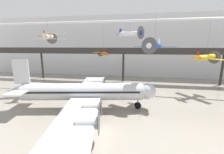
{
  "coord_description": "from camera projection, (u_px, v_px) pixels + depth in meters",
  "views": [
    {
      "loc": [
        4.83,
        -18.4,
        11.95
      ],
      "look_at": [
        -0.19,
        10.56,
        5.82
      ],
      "focal_mm": 24.0,
      "sensor_mm": 36.0,
      "label": 1
    }
  ],
  "objects": [
    {
      "name": "suspended_plane_yellow_lowwing",
      "position": [
        206.0,
        57.0,
        35.59
      ],
      "size": [
        7.35,
        7.88,
        10.44
      ],
      "rotation": [
        0.0,
        0.0,
        0.65
      ],
      "color": "yellow"
    },
    {
      "name": "suspended_plane_cream_biplane",
      "position": [
        48.0,
        37.0,
        35.95
      ],
      "size": [
        7.84,
        6.59,
        5.74
      ],
      "rotation": [
        0.0,
        0.0,
        1.85
      ],
      "color": "beige"
    },
    {
      "name": "stanchion_barrier",
      "position": [
        140.0,
        117.0,
        25.0
      ],
      "size": [
        0.36,
        0.36,
        1.08
      ],
      "color": "#B2B5BA",
      "rests_on": "ground"
    },
    {
      "name": "mezzanine_walkway",
      "position": [
        123.0,
        53.0,
        48.75
      ],
      "size": [
        110.0,
        3.2,
        11.38
      ],
      "color": "#2D2B28",
      "rests_on": "ground"
    },
    {
      "name": "ceiling_truss_beam",
      "position": [
        121.0,
        21.0,
        40.2
      ],
      "size": [
        120.0,
        0.6,
        0.6
      ],
      "color": "silver"
    },
    {
      "name": "ground_plane",
      "position": [
        101.0,
        133.0,
        20.99
      ],
      "size": [
        260.0,
        260.0,
        0.0
      ],
      "primitive_type": "plane",
      "color": "gray"
    },
    {
      "name": "suspended_plane_blue_trainer",
      "position": [
        155.0,
        45.0,
        29.84
      ],
      "size": [
        8.28,
        7.19,
        7.69
      ],
      "rotation": [
        0.0,
        0.0,
        4.31
      ],
      "color": "#1E4CAD"
    },
    {
      "name": "airliner_silver_main",
      "position": [
        82.0,
        92.0,
        28.23
      ],
      "size": [
        28.18,
        32.38,
        9.56
      ],
      "rotation": [
        0.0,
        0.0,
        0.18
      ],
      "color": "silver",
      "rests_on": "ground"
    },
    {
      "name": "hangar_back_wall",
      "position": [
        126.0,
        46.0,
        59.47
      ],
      "size": [
        140.0,
        3.0,
        23.58
      ],
      "color": "silver",
      "rests_on": "ground"
    },
    {
      "name": "suspended_plane_orange_highwing",
      "position": [
        104.0,
        53.0,
        47.77
      ],
      "size": [
        6.1,
        5.65,
        9.54
      ],
      "rotation": [
        0.0,
        0.0,
        2.19
      ],
      "color": "orange"
    },
    {
      "name": "suspended_plane_white_twin",
      "position": [
        130.0,
        34.0,
        39.66
      ],
      "size": [
        7.65,
        8.38,
        4.6
      ],
      "rotation": [
        0.0,
        0.0,
        5.7
      ],
      "color": "silver"
    }
  ]
}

